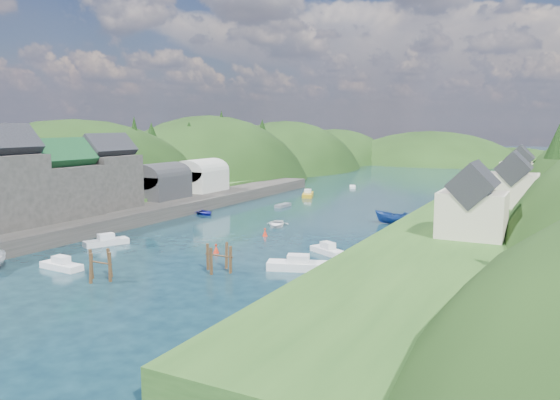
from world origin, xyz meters
The scene contains 15 objects.
ground centered at (0.00, 50.00, 0.00)m, with size 600.00×600.00×0.00m, color black.
hillside_left centered at (-45.00, 75.00, -8.03)m, with size 44.00×245.56×52.00m.
far_hills centered at (1.22, 174.01, -10.80)m, with size 103.00×68.00×44.00m.
hill_trees centered at (-0.54, 65.69, 11.09)m, with size 92.54×147.67×12.98m.
quay_left centered at (-24.00, 20.00, 1.00)m, with size 12.00×110.00×2.00m, color #2D2B28.
terrace_left_grass centered at (-31.00, 20.00, 1.25)m, with size 12.00×110.00×2.50m, color #234719.
quayside_buildings centered at (-26.00, 6.39, 7.09)m, with size 8.00×35.84×12.90m.
boat_sheds centered at (-26.00, 39.00, 5.27)m, with size 7.00×21.00×7.50m.
terrace_right centered at (25.00, 40.00, 1.20)m, with size 16.00×120.00×2.40m, color #234719.
right_bank_cottages centered at (28.00, 48.33, 5.84)m, with size 9.00×59.24×8.41m.
piling_cluster_near centered at (-2.84, -3.43, 1.16)m, with size 2.89×2.73×3.46m.
piling_cluster_far centered at (5.42, 4.36, 1.11)m, with size 3.29×3.06×3.35m.
channel_buoy_near centered at (0.70, 10.77, 0.48)m, with size 0.70×0.70×1.10m.
channel_buoy_far centered at (1.04, 21.73, 0.48)m, with size 0.70×0.70×1.10m.
moored_boats centered at (-1.84, 25.18, 0.57)m, with size 37.30×89.65×2.10m.
Camera 1 is at (35.68, -40.22, 14.82)m, focal length 35.00 mm.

